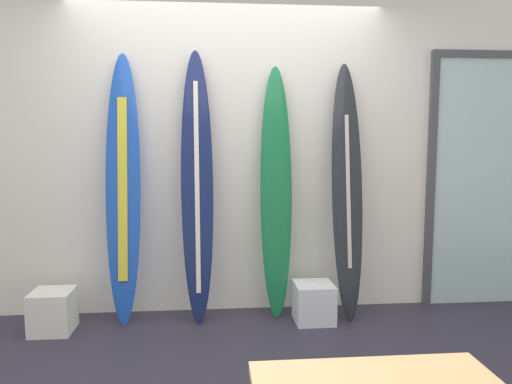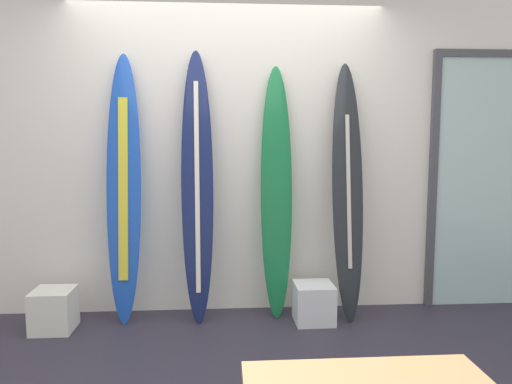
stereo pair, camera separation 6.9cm
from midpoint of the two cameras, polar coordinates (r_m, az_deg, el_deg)
The scene contains 9 objects.
ground at distance 3.11m, azimuth -2.20°, elevation -21.57°, with size 8.00×8.00×0.04m, color #2E2A38.
wall_back at distance 4.05m, azimuth -2.87°, elevation 5.86°, with size 7.20×0.20×2.80m, color white.
surfboard_cobalt at distance 3.86m, azimuth -14.91°, elevation 0.12°, with size 0.27×0.30×2.10m.
surfboard_navy at distance 3.77m, azimuth -6.44°, elevation 0.38°, with size 0.26×0.34×2.13m.
surfboard_emerald at distance 3.84m, azimuth 2.95°, elevation -0.06°, with size 0.26×0.28×2.01m.
surfboard_charcoal at distance 3.88m, azimuth 11.31°, elevation 0.08°, with size 0.25×0.38×2.04m.
display_block_left at distance 3.90m, azimuth 7.38°, elevation -12.90°, with size 0.30×0.30×0.30m.
display_block_center at distance 4.00m, azimuth -22.38°, elevation -12.81°, with size 0.29×0.29×0.31m.
glass_door at distance 4.57m, azimuth 26.44°, elevation 1.66°, with size 1.07×0.06×2.16m.
Camera 2 is at (-0.05, -2.75, 1.44)m, focal length 33.74 mm.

